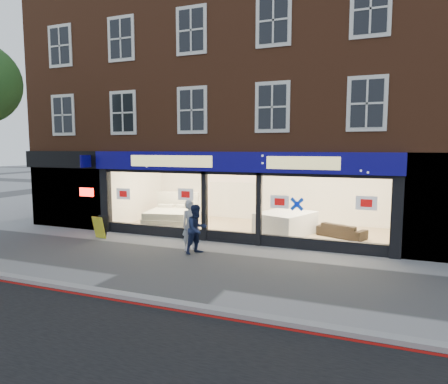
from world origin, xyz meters
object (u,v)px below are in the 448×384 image
Objects in this scene: sofa at (342,230)px; pedestrian_grey at (190,225)px; display_bed at (171,216)px; mattress_stack at (286,223)px; pedestrian_blue at (197,229)px; a_board at (101,227)px.

pedestrian_grey reaches higher than sofa.
mattress_stack is (5.06, 0.02, 0.05)m from display_bed.
pedestrian_blue reaches higher than display_bed.
sofa is 1.11× the size of pedestrian_blue.
sofa is at bearing 4.20° from mattress_stack.
mattress_stack is at bearing -11.31° from display_bed.
pedestrian_blue reaches higher than mattress_stack.
mattress_stack is 1.60× the size of pedestrian_blue.
pedestrian_blue is at bearing -95.09° from pedestrian_grey.
pedestrian_grey is (-2.51, -3.28, 0.33)m from mattress_stack.
a_board is (-6.50, -2.94, -0.09)m from mattress_stack.
mattress_stack reaches higher than sofa.
pedestrian_grey reaches higher than display_bed.
mattress_stack is 3.02× the size of a_board.
display_bed is 7.16m from sofa.
display_bed is 4.16m from pedestrian_grey.
a_board is (-8.60, -3.09, 0.07)m from sofa.
sofa is at bearing 30.62° from a_board.
pedestrian_blue is (4.39, -0.66, 0.38)m from a_board.
mattress_stack is at bearing 35.17° from a_board.
pedestrian_grey reaches higher than a_board.
pedestrian_grey is at bearing -63.46° from display_bed.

